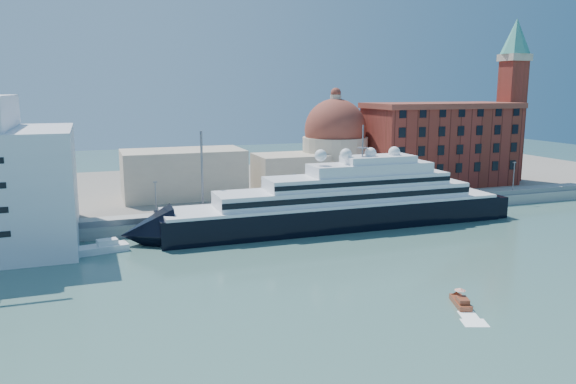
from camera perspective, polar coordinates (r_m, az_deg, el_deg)
name	(u,v)px	position (r m, az deg, el deg)	size (l,w,h in m)	color
ground	(357,261)	(97.80, 7.00, -6.98)	(400.00, 400.00, 0.00)	#335951
quay	(290,213)	(127.70, 0.17, -2.16)	(180.00, 10.00, 2.50)	gray
land	(243,185)	(166.16, -4.64, 0.68)	(260.00, 72.00, 2.00)	slate
quay_fence	(297,209)	(123.17, 0.88, -1.75)	(180.00, 0.10, 1.20)	slate
superyacht	(327,208)	(118.63, 3.97, -1.63)	(84.66, 11.74, 25.30)	black
service_barge	(99,249)	(107.49, -18.66, -5.47)	(11.06, 5.37, 2.38)	white
water_taxi	(461,301)	(81.50, 17.15, -10.57)	(3.34, 5.42, 2.44)	maroon
warehouse	(440,143)	(165.56, 15.21, 4.78)	(43.00, 19.00, 23.25)	maroon
campanile	(512,90)	(179.65, 21.83, 9.61)	(8.40, 8.40, 47.00)	maroon
church	(282,158)	(150.20, -0.61, 3.49)	(66.00, 18.00, 25.50)	beige
lamp_posts	(237,180)	(120.77, -5.21, 1.21)	(120.80, 2.40, 18.00)	slate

